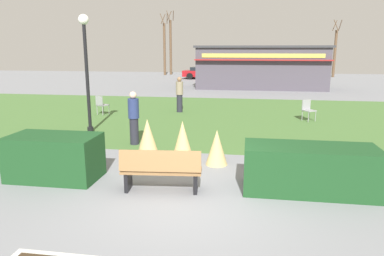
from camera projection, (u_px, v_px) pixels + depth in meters
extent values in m
plane|color=slate|center=(183.00, 201.00, 7.09)|extent=(80.00, 80.00, 0.00)
cube|color=#446B33|center=(220.00, 116.00, 16.14)|extent=(36.00, 12.00, 0.01)
cube|color=olive|center=(162.00, 170.00, 7.56)|extent=(1.74, 0.64, 0.06)
cube|color=olive|center=(160.00, 161.00, 7.28)|extent=(1.70, 0.28, 0.44)
cube|color=black|center=(128.00, 180.00, 7.65)|extent=(0.12, 0.45, 0.45)
cube|color=black|center=(196.00, 181.00, 7.56)|extent=(0.12, 0.45, 0.45)
cube|color=olive|center=(124.00, 164.00, 7.58)|extent=(0.10, 0.44, 0.06)
cube|color=olive|center=(200.00, 166.00, 7.48)|extent=(0.10, 0.44, 0.06)
cube|color=#19421E|center=(55.00, 157.00, 8.25)|extent=(2.05, 1.10, 1.04)
cube|color=#19421E|center=(310.00, 169.00, 7.50)|extent=(2.74, 1.10, 0.99)
cone|color=tan|center=(148.00, 143.00, 9.12)|extent=(0.75, 0.75, 1.25)
cone|color=tan|center=(217.00, 147.00, 9.27)|extent=(0.58, 0.58, 0.93)
cone|color=tan|center=(148.00, 145.00, 9.22)|extent=(0.54, 0.54, 1.10)
cone|color=tan|center=(183.00, 142.00, 9.38)|extent=(0.65, 0.65, 1.14)
cylinder|color=black|center=(90.00, 129.00, 13.00)|extent=(0.22, 0.22, 0.20)
cylinder|color=black|center=(87.00, 80.00, 12.61)|extent=(0.12, 0.12, 3.81)
sphere|color=white|center=(83.00, 19.00, 12.16)|extent=(0.36, 0.36, 0.36)
cylinder|color=#2D4233|center=(320.00, 173.00, 7.41)|extent=(0.52, 0.52, 0.89)
cube|color=#47424C|center=(261.00, 68.00, 27.33)|extent=(9.64, 3.59, 3.08)
cube|color=#333338|center=(262.00, 47.00, 26.98)|extent=(9.94, 3.89, 0.16)
cube|color=maroon|center=(262.00, 60.00, 25.28)|extent=(9.74, 0.36, 0.08)
cube|color=#D8CC4C|center=(262.00, 56.00, 25.37)|extent=(8.68, 0.04, 0.28)
cube|color=gray|center=(309.00, 111.00, 14.94)|extent=(0.61, 0.61, 0.04)
cube|color=gray|center=(306.00, 105.00, 15.07)|extent=(0.39, 0.27, 0.44)
cylinder|color=gray|center=(308.00, 117.00, 14.74)|extent=(0.03, 0.03, 0.45)
cylinder|color=gray|center=(315.00, 116.00, 14.89)|extent=(0.03, 0.03, 0.45)
cylinder|color=gray|center=(302.00, 115.00, 15.08)|extent=(0.03, 0.03, 0.45)
cylinder|color=gray|center=(309.00, 115.00, 15.23)|extent=(0.03, 0.03, 0.45)
cube|color=gray|center=(103.00, 105.00, 16.40)|extent=(0.59, 0.59, 0.04)
cube|color=gray|center=(99.00, 101.00, 16.19)|extent=(0.41, 0.23, 0.44)
cylinder|color=gray|center=(109.00, 110.00, 16.49)|extent=(0.03, 0.03, 0.45)
cylinder|color=gray|center=(103.00, 109.00, 16.71)|extent=(0.03, 0.03, 0.45)
cylinder|color=gray|center=(103.00, 111.00, 16.19)|extent=(0.03, 0.03, 0.45)
cylinder|color=gray|center=(97.00, 110.00, 16.40)|extent=(0.03, 0.03, 0.45)
cylinder|color=#23232D|center=(134.00, 131.00, 11.28)|extent=(0.28, 0.28, 0.85)
cylinder|color=navy|center=(133.00, 108.00, 11.12)|extent=(0.34, 0.34, 0.62)
sphere|color=beige|center=(133.00, 95.00, 11.03)|extent=(0.22, 0.22, 0.22)
cylinder|color=#23232D|center=(180.00, 103.00, 17.10)|extent=(0.28, 0.28, 0.85)
cylinder|color=gray|center=(179.00, 88.00, 16.94)|extent=(0.34, 0.34, 0.62)
sphere|color=#8C6647|center=(179.00, 79.00, 16.85)|extent=(0.22, 0.22, 0.22)
cube|color=maroon|center=(204.00, 73.00, 36.21)|extent=(4.28, 1.99, 0.60)
cube|color=black|center=(203.00, 69.00, 36.14)|extent=(2.38, 1.69, 0.44)
cylinder|color=black|center=(218.00, 75.00, 36.88)|extent=(0.65, 0.25, 0.64)
cylinder|color=black|center=(215.00, 77.00, 35.12)|extent=(0.65, 0.25, 0.64)
cylinder|color=black|center=(193.00, 75.00, 37.39)|extent=(0.65, 0.25, 0.64)
cylinder|color=black|center=(190.00, 76.00, 35.63)|extent=(0.65, 0.25, 0.64)
cube|color=#2D6638|center=(256.00, 74.00, 35.41)|extent=(4.26, 1.95, 0.60)
cube|color=black|center=(255.00, 70.00, 35.34)|extent=(2.36, 1.66, 0.44)
cylinder|color=black|center=(268.00, 76.00, 36.20)|extent=(0.65, 0.24, 0.64)
cylinder|color=black|center=(270.00, 77.00, 34.42)|extent=(0.65, 0.24, 0.64)
cylinder|color=black|center=(243.00, 76.00, 36.51)|extent=(0.65, 0.24, 0.64)
cylinder|color=black|center=(243.00, 77.00, 34.73)|extent=(0.65, 0.24, 0.64)
cylinder|color=brown|center=(171.00, 48.00, 41.97)|extent=(0.28, 0.28, 6.28)
cylinder|color=brown|center=(173.00, 16.00, 41.23)|extent=(0.25, 0.58, 1.12)
cylinder|color=brown|center=(169.00, 16.00, 41.50)|extent=(0.54, 0.36, 1.12)
cylinder|color=brown|center=(168.00, 15.00, 40.91)|extent=(0.54, 0.35, 1.12)
cylinder|color=brown|center=(165.00, 50.00, 41.14)|extent=(0.28, 0.28, 5.87)
cylinder|color=brown|center=(167.00, 19.00, 40.45)|extent=(0.25, 0.58, 1.12)
cylinder|color=brown|center=(163.00, 19.00, 40.72)|extent=(0.54, 0.36, 1.12)
cylinder|color=brown|center=(162.00, 18.00, 40.13)|extent=(0.54, 0.35, 1.12)
cylinder|color=brown|center=(335.00, 54.00, 38.26)|extent=(0.28, 0.28, 4.95)
cylinder|color=brown|center=(340.00, 25.00, 37.66)|extent=(0.25, 0.58, 1.12)
cylinder|color=brown|center=(335.00, 25.00, 37.93)|extent=(0.54, 0.36, 1.12)
cylinder|color=brown|center=(336.00, 25.00, 37.35)|extent=(0.54, 0.35, 1.12)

